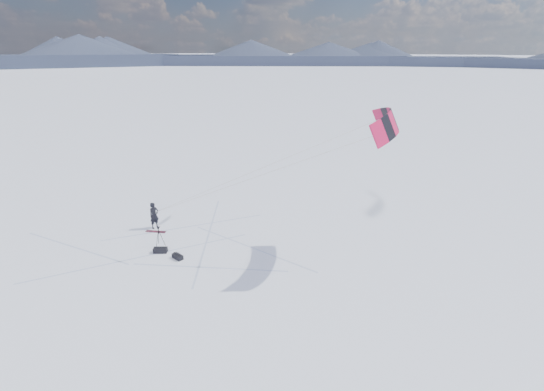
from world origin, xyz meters
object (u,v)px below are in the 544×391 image
Objects in this scene: tripod at (159,234)px; gear_bag_b at (178,257)px; snowkiter at (156,228)px; snowboard at (156,232)px; gear_bag_a at (160,250)px.

tripod is 2.44m from gear_bag_b.
gear_bag_b is (2.23, -0.68, -0.73)m from tripod.
snowboard is at bearing -123.37° from snowkiter.
tripod is at bearing -58.89° from snowboard.
snowboard is 3.23m from gear_bag_a.
snowkiter reaches higher than gear_bag_a.
snowboard is (0.51, -0.47, 0.02)m from snowkiter.
gear_bag_a is 1.51m from gear_bag_b.
gear_bag_b is (4.05, -2.00, 0.13)m from snowboard.
snowkiter is 2.44× the size of gear_bag_b.
tripod reaches higher than gear_bag_b.
snowkiter reaches higher than snowboard.
gear_bag_a reaches higher than gear_bag_b.
gear_bag_b is at bearing -31.97° from gear_bag_a.
gear_bag_a is at bearing -60.79° from snowboard.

